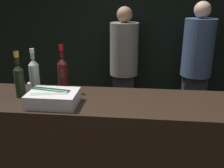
{
  "coord_description": "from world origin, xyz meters",
  "views": [
    {
      "loc": [
        0.19,
        -1.45,
        1.81
      ],
      "look_at": [
        0.0,
        0.32,
        1.19
      ],
      "focal_mm": 40.0,
      "sensor_mm": 36.0,
      "label": 1
    }
  ],
  "objects_px": {
    "candle_votive": "(32,86)",
    "ice_bin_with_bottles": "(53,97)",
    "red_wine_bottle_tall": "(63,73)",
    "person_in_hoodie": "(124,63)",
    "white_wine_bottle": "(34,74)",
    "champagne_bottle": "(19,79)",
    "person_blond_tee": "(196,63)"
  },
  "relations": [
    {
      "from": "candle_votive",
      "to": "ice_bin_with_bottles",
      "type": "bearing_deg",
      "value": -46.54
    },
    {
      "from": "red_wine_bottle_tall",
      "to": "person_in_hoodie",
      "type": "distance_m",
      "value": 1.6
    },
    {
      "from": "ice_bin_with_bottles",
      "to": "candle_votive",
      "type": "height_order",
      "value": "ice_bin_with_bottles"
    },
    {
      "from": "candle_votive",
      "to": "red_wine_bottle_tall",
      "type": "height_order",
      "value": "red_wine_bottle_tall"
    },
    {
      "from": "white_wine_bottle",
      "to": "champagne_bottle",
      "type": "xyz_separation_m",
      "value": [
        -0.08,
        -0.11,
        -0.0
      ]
    },
    {
      "from": "candle_votive",
      "to": "champagne_bottle",
      "type": "bearing_deg",
      "value": -91.25
    },
    {
      "from": "ice_bin_with_bottles",
      "to": "candle_votive",
      "type": "distance_m",
      "value": 0.43
    },
    {
      "from": "champagne_bottle",
      "to": "person_in_hoodie",
      "type": "relative_size",
      "value": 0.21
    },
    {
      "from": "ice_bin_with_bottles",
      "to": "red_wine_bottle_tall",
      "type": "distance_m",
      "value": 0.3
    },
    {
      "from": "candle_votive",
      "to": "person_blond_tee",
      "type": "height_order",
      "value": "person_blond_tee"
    },
    {
      "from": "ice_bin_with_bottles",
      "to": "person_in_hoodie",
      "type": "distance_m",
      "value": 1.85
    },
    {
      "from": "candle_votive",
      "to": "person_blond_tee",
      "type": "relative_size",
      "value": 0.04
    },
    {
      "from": "white_wine_bottle",
      "to": "ice_bin_with_bottles",
      "type": "bearing_deg",
      "value": -45.68
    },
    {
      "from": "ice_bin_with_bottles",
      "to": "champagne_bottle",
      "type": "height_order",
      "value": "champagne_bottle"
    },
    {
      "from": "champagne_bottle",
      "to": "red_wine_bottle_tall",
      "type": "xyz_separation_m",
      "value": [
        0.3,
        0.16,
        0.01
      ]
    },
    {
      "from": "person_blond_tee",
      "to": "ice_bin_with_bottles",
      "type": "bearing_deg",
      "value": 63.71
    },
    {
      "from": "person_in_hoodie",
      "to": "candle_votive",
      "type": "bearing_deg",
      "value": 42.33
    },
    {
      "from": "ice_bin_with_bottles",
      "to": "person_in_hoodie",
      "type": "relative_size",
      "value": 0.21
    },
    {
      "from": "candle_votive",
      "to": "white_wine_bottle",
      "type": "bearing_deg",
      "value": -49.01
    },
    {
      "from": "ice_bin_with_bottles",
      "to": "white_wine_bottle",
      "type": "xyz_separation_m",
      "value": [
        -0.22,
        0.23,
        0.1
      ]
    },
    {
      "from": "champagne_bottle",
      "to": "candle_votive",
      "type": "bearing_deg",
      "value": 88.75
    },
    {
      "from": "champagne_bottle",
      "to": "person_blond_tee",
      "type": "height_order",
      "value": "person_blond_tee"
    },
    {
      "from": "candle_votive",
      "to": "person_blond_tee",
      "type": "xyz_separation_m",
      "value": [
        1.68,
        1.4,
        -0.11
      ]
    },
    {
      "from": "red_wine_bottle_tall",
      "to": "person_blond_tee",
      "type": "relative_size",
      "value": 0.22
    },
    {
      "from": "ice_bin_with_bottles",
      "to": "person_blond_tee",
      "type": "distance_m",
      "value": 2.21
    },
    {
      "from": "candle_votive",
      "to": "white_wine_bottle",
      "type": "xyz_separation_m",
      "value": [
        0.07,
        -0.08,
        0.13
      ]
    },
    {
      "from": "white_wine_bottle",
      "to": "person_blond_tee",
      "type": "relative_size",
      "value": 0.2
    },
    {
      "from": "person_in_hoodie",
      "to": "person_blond_tee",
      "type": "xyz_separation_m",
      "value": [
        0.98,
        -0.08,
        0.04
      ]
    },
    {
      "from": "candle_votive",
      "to": "person_in_hoodie",
      "type": "xyz_separation_m",
      "value": [
        0.7,
        1.49,
        -0.15
      ]
    },
    {
      "from": "ice_bin_with_bottles",
      "to": "white_wine_bottle",
      "type": "distance_m",
      "value": 0.33
    },
    {
      "from": "white_wine_bottle",
      "to": "champagne_bottle",
      "type": "height_order",
      "value": "same"
    },
    {
      "from": "champagne_bottle",
      "to": "person_in_hoodie",
      "type": "distance_m",
      "value": 1.84
    }
  ]
}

